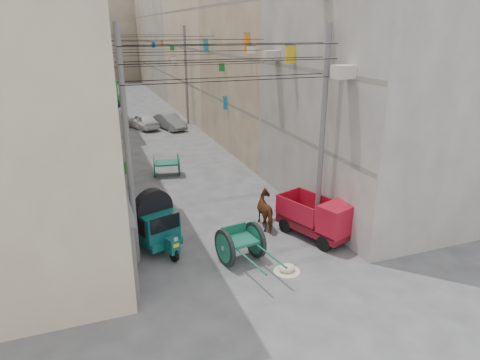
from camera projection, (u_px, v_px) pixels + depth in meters
name	position (u px, v px, depth m)	size (l,w,h in m)	color
ground	(310.00, 348.00, 11.05)	(140.00, 140.00, 0.00)	#434345
building_row_left	(35.00, 45.00, 36.43)	(8.00, 62.00, 14.00)	beige
building_row_right	(215.00, 43.00, 41.64)	(8.00, 62.00, 14.00)	#ABA6A0
end_cap_building	(107.00, 37.00, 67.19)	(22.00, 10.00, 13.00)	#B3A48D
shutters_left	(114.00, 183.00, 18.44)	(0.18, 14.40, 2.88)	#535358
signboards	(156.00, 96.00, 29.03)	(8.22, 40.52, 5.67)	#178125
ac_units	(307.00, 38.00, 16.52)	(0.70, 6.55, 3.35)	#B9B3A6
utility_poles	(170.00, 98.00, 24.73)	(7.40, 22.20, 8.00)	slate
overhead_cables	(177.00, 50.00, 21.50)	(7.40, 22.52, 1.12)	black
auto_rickshaw	(154.00, 222.00, 15.75)	(1.97, 2.62, 1.78)	black
tonga_cart	(240.00, 243.00, 14.98)	(1.57, 3.06, 1.32)	black
mini_truck	(322.00, 221.00, 16.41)	(2.27, 3.29, 1.70)	black
second_cart	(167.00, 164.00, 23.75)	(1.59, 1.46, 1.26)	#13543E
feed_sack	(287.00, 268.00, 14.47)	(0.56, 0.45, 0.28)	beige
horse	(268.00, 210.00, 17.60)	(0.78, 1.70, 1.44)	brown
distant_car_white	(143.00, 121.00, 34.88)	(1.47, 3.65, 1.24)	silver
distant_car_grey	(170.00, 122.00, 34.81)	(1.28, 3.68, 1.21)	slate
distant_car_green	(115.00, 100.00, 45.79)	(1.58, 3.88, 1.12)	#205F52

